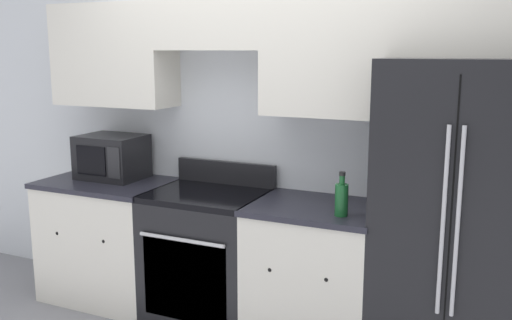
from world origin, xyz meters
name	(u,v)px	position (x,y,z in m)	size (l,w,h in m)	color
wall_back	(276,103)	(0.02, 0.59, 1.48)	(8.00, 0.39, 2.60)	silver
lower_cabinets_left	(109,239)	(-1.20, 0.31, 0.45)	(0.93, 0.64, 0.89)	silver
lower_cabinets_right	(314,274)	(0.40, 0.31, 0.45)	(0.79, 0.64, 0.89)	silver
oven_range	(208,255)	(-0.36, 0.31, 0.45)	(0.76, 0.65, 1.05)	black
refrigerator	(457,219)	(1.22, 0.38, 0.89)	(0.86, 0.79, 1.79)	black
microwave	(112,157)	(-1.21, 0.40, 1.05)	(0.46, 0.37, 0.32)	black
bottle	(342,198)	(0.61, 0.16, 1.00)	(0.08, 0.08, 0.26)	#195928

